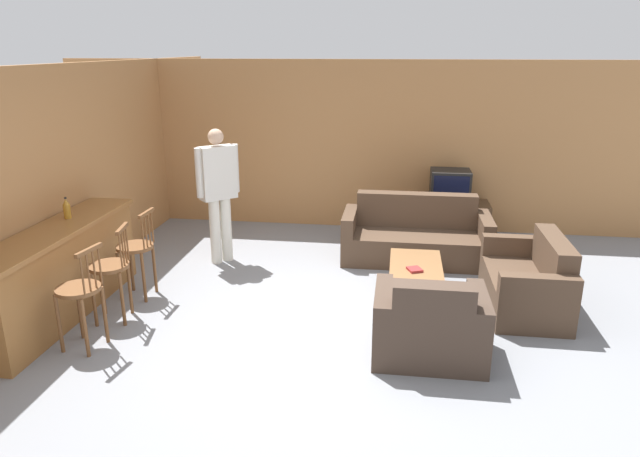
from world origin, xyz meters
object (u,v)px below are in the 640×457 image
Objects in this scene: bar_chair_near at (80,295)px; loveseat_right at (529,282)px; book_on_table at (415,269)px; tv_unit at (447,220)px; bottle at (67,209)px; coffee_table at (416,268)px; armchair_near at (430,328)px; couch_far at (416,238)px; bar_chair_mid at (111,272)px; tv at (450,186)px; bar_chair_far at (137,252)px; person_by_window at (219,188)px.

bar_chair_near is 0.74× the size of loveseat_right.
bar_chair_near reaches higher than book_on_table.
tv_unit is 5.29m from bottle.
coffee_table is 0.23m from book_on_table.
bar_chair_near is at bearing -175.26° from armchair_near.
couch_far is 4.35m from bottle.
bar_chair_mid is at bearing -161.08° from coffee_table.
couch_far is 1.83m from loveseat_right.
bar_chair_far is at bearing -143.78° from tv.
armchair_near is (0.08, -2.61, 0.00)m from couch_far.
book_on_table is at bearing -102.57° from tv_unit.
tv_unit is 2.09× the size of tv.
bar_chair_mid is 4.96m from tv_unit.
tv_unit is (3.69, 3.90, -0.28)m from bar_chair_near.
bottle is (-0.65, -0.20, 0.54)m from bar_chair_far.
tv is at bearing -90.00° from tv_unit.
bar_chair_mid is 1.01× the size of armchair_near.
tv is 2.53m from book_on_table.
bar_chair_near is at bearing -161.08° from loveseat_right.
bottle is at bearing -153.88° from couch_far.
person_by_window is (0.60, 1.24, 0.46)m from bar_chair_far.
bar_chair_far is at bearing 89.99° from bar_chair_near.
person_by_window reaches higher than bar_chair_near.
couch_far reaches higher than armchair_near.
armchair_near is 4.06m from bottle.
bar_chair_far is at bearing -143.75° from tv_unit.
bottle is at bearing 169.53° from armchair_near.
tv reaches higher than loveseat_right.
couch_far is 9.62× the size of book_on_table.
armchair_near is at bearing -96.67° from tv.
tv_unit is (-0.71, 2.39, -0.03)m from loveseat_right.
book_on_table is (-1.25, -0.05, 0.10)m from loveseat_right.
armchair_near is at bearing -5.70° from bar_chair_mid.
bar_chair_mid and bar_chair_far have the same top height.
coffee_table is 2.32m from tv.
loveseat_right is (4.39, 1.51, -0.25)m from bar_chair_near.
bar_chair_mid is at bearing -138.14° from tv_unit.
bar_chair_mid is at bearing -144.40° from couch_far.
person_by_window reaches higher than book_on_table.
tv is (3.69, 3.30, 0.24)m from bar_chair_mid.
armchair_near is at bearing -10.47° from bottle.
armchair_near reaches higher than coffee_table.
bar_chair_near is at bearing -89.99° from bar_chair_mid.
bar_chair_far is 3.61m from couch_far.
tv is at bearing 76.68° from coffee_table.
bar_chair_mid is 1.80× the size of tv.
book_on_table is at bearing -102.58° from tv.
armchair_near is 5.06× the size of book_on_table.
couch_far is at bearing -116.17° from tv.
bar_chair_far is 3.40m from armchair_near.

